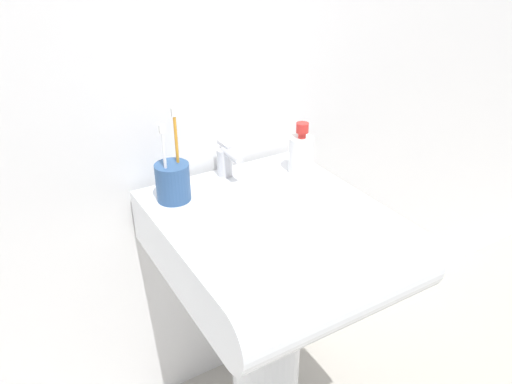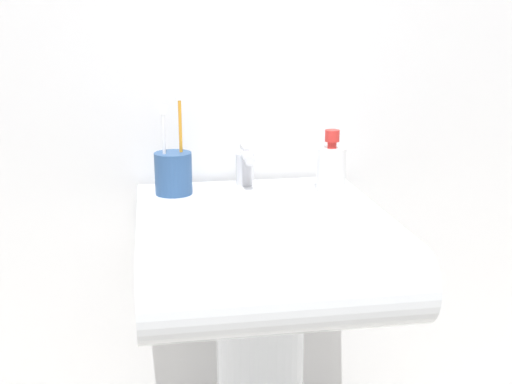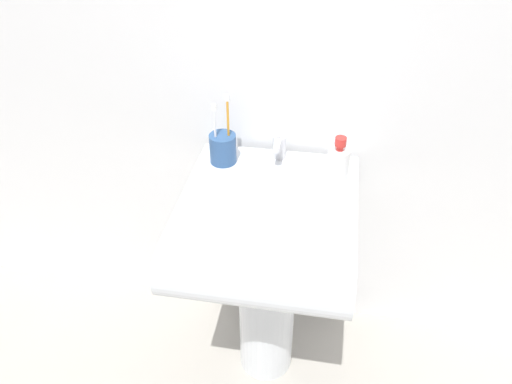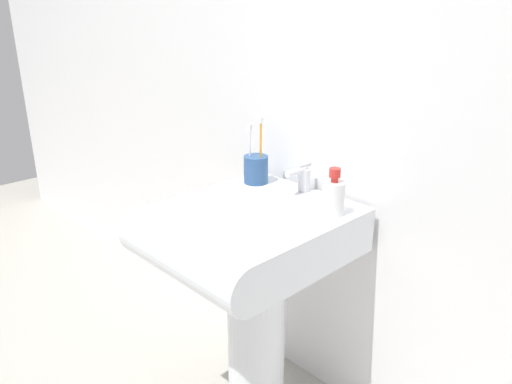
# 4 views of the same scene
# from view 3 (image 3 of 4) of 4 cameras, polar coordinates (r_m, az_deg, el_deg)

# --- Properties ---
(ground_plane) EXTENTS (6.00, 6.00, 0.00)m
(ground_plane) POSITION_cam_3_polar(r_m,az_deg,el_deg) (1.93, 1.12, -18.46)
(ground_plane) COLOR #ADA89E
(ground_plane) RESTS_ON ground
(sink_pedestal) EXTENTS (0.19, 0.19, 0.61)m
(sink_pedestal) POSITION_cam_3_polar(r_m,az_deg,el_deg) (1.69, 1.25, -12.57)
(sink_pedestal) COLOR white
(sink_pedestal) RESTS_ON ground
(sink_basin) EXTENTS (0.49, 0.57, 0.14)m
(sink_basin) POSITION_cam_3_polar(r_m,az_deg,el_deg) (1.39, 1.12, -4.18)
(sink_basin) COLOR white
(sink_basin) RESTS_ON sink_pedestal
(faucet) EXTENTS (0.04, 0.11, 0.09)m
(faucet) POSITION_cam_3_polar(r_m,az_deg,el_deg) (1.52, 2.74, 5.33)
(faucet) COLOR silver
(faucet) RESTS_ON sink_basin
(toothbrush_cup) EXTENTS (0.08, 0.08, 0.22)m
(toothbrush_cup) POSITION_cam_3_polar(r_m,az_deg,el_deg) (1.51, -3.81, 5.06)
(toothbrush_cup) COLOR #2D5184
(toothbrush_cup) RESTS_ON sink_basin
(soap_bottle) EXTENTS (0.06, 0.06, 0.14)m
(soap_bottle) POSITION_cam_3_polar(r_m,az_deg,el_deg) (1.45, 9.37, 3.33)
(soap_bottle) COLOR white
(soap_bottle) RESTS_ON sink_basin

